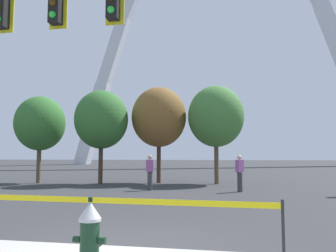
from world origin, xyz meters
The scene contains 10 objects.
ground_plane centered at (0.00, 0.00, 0.00)m, with size 240.00×240.00×0.00m, color #333335.
fire_hydrant centered at (0.10, -1.15, 0.47)m, with size 0.46×0.48×0.99m.
caution_tape_barrier centered at (0.35, -0.95, 0.67)m, with size 4.58×0.21×1.00m.
monument_arch centered at (0.00, 52.98, 22.67)m, with size 52.18×2.33×51.91m.
tree_far_left centered at (-8.84, 12.22, 3.41)m, with size 2.85×2.85×4.99m.
tree_left_mid centered at (-5.15, 12.35, 3.58)m, with size 2.99×2.99×5.23m.
tree_center_left centered at (-2.11, 13.58, 3.79)m, with size 3.17×3.17×5.54m.
tree_center_right centered at (1.18, 13.56, 3.76)m, with size 3.14×3.14×5.50m.
pedestrian_walking_left centered at (2.35, 9.54, 0.82)m, with size 0.37×0.39×1.59m.
pedestrian_walking_right centered at (-1.63, 9.46, 0.82)m, with size 0.36×0.23×1.59m.
Camera 1 is at (1.99, -5.57, 1.55)m, focal length 36.24 mm.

